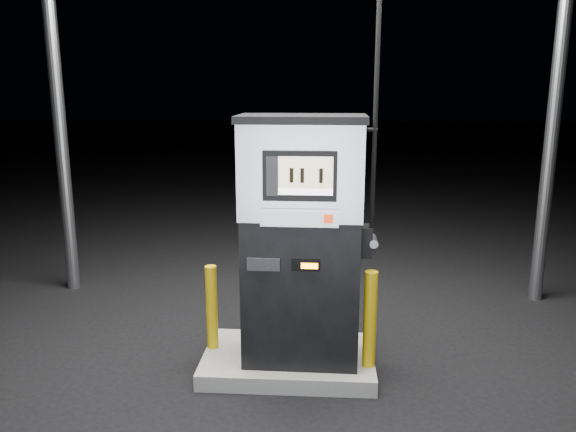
{
  "coord_description": "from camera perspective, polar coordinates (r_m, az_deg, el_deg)",
  "views": [
    {
      "loc": [
        0.32,
        -4.88,
        2.61
      ],
      "look_at": [
        -0.0,
        0.0,
        1.49
      ],
      "focal_mm": 35.0,
      "sensor_mm": 36.0,
      "label": 1
    }
  ],
  "objects": [
    {
      "name": "bollard_left",
      "position": [
        5.48,
        -7.75,
        -9.16
      ],
      "size": [
        0.14,
        0.14,
        0.82
      ],
      "primitive_type": "cylinder",
      "rotation": [
        0.0,
        0.0,
        0.38
      ],
      "color": "gold",
      "rests_on": "pump_island"
    },
    {
      "name": "fuel_dispenser",
      "position": [
        5.0,
        1.42,
        -2.31
      ],
      "size": [
        1.23,
        0.68,
        4.63
      ],
      "rotation": [
        0.0,
        0.0,
        -0.01
      ],
      "color": "black",
      "rests_on": "pump_island"
    },
    {
      "name": "bollard_right",
      "position": [
        5.13,
        8.32,
        -10.34
      ],
      "size": [
        0.12,
        0.12,
        0.89
      ],
      "primitive_type": "cylinder",
      "rotation": [
        0.0,
        0.0,
        0.04
      ],
      "color": "gold",
      "rests_on": "pump_island"
    },
    {
      "name": "ground",
      "position": [
        5.55,
        0.04,
        -15.14
      ],
      "size": [
        80.0,
        80.0,
        0.0
      ],
      "primitive_type": "plane",
      "color": "black",
      "rests_on": "ground"
    },
    {
      "name": "pump_island",
      "position": [
        5.51,
        0.04,
        -14.45
      ],
      "size": [
        1.6,
        1.0,
        0.15
      ],
      "primitive_type": "cube",
      "color": "slate",
      "rests_on": "ground"
    }
  ]
}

